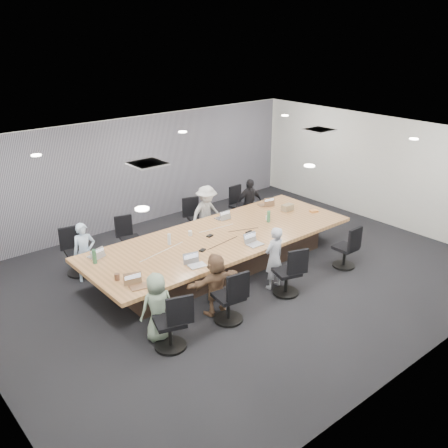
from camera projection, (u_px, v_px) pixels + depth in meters
floor at (236, 275)px, 10.55m from camera, size 10.00×8.00×0.00m
ceiling at (237, 145)px, 9.50m from camera, size 10.00×8.00×0.00m
wall_back at (135, 171)px, 12.87m from camera, size 10.00×0.00×2.80m
wall_front at (420, 289)px, 7.18m from camera, size 10.00×0.00×2.80m
wall_right at (381, 170)px, 13.00m from camera, size 0.00×8.00×2.80m
curtain at (136, 172)px, 12.81m from camera, size 9.80×0.04×2.80m
conference_table at (221, 251)px, 10.75m from camera, size 6.00×2.20×0.74m
chair_0 at (78, 256)px, 10.47m from camera, size 0.65×0.65×0.83m
chair_1 at (131, 242)px, 11.24m from camera, size 0.58×0.58×0.73m
chair_2 at (198, 222)px, 12.36m from camera, size 0.65×0.65×0.76m
chair_3 at (240, 209)px, 13.19m from camera, size 0.55×0.55×0.76m
chair_4 at (170, 326)px, 8.06m from camera, size 0.70×0.70×0.82m
chair_5 at (228, 300)px, 8.80m from camera, size 0.63×0.63×0.82m
chair_6 at (286, 276)px, 9.69m from camera, size 0.68×0.68×0.79m
chair_7 at (345, 251)px, 10.79m from camera, size 0.51×0.51×0.76m
person_0 at (85, 252)px, 10.14m from camera, size 0.51×0.40×1.25m
laptop_0 at (96, 256)px, 9.71m from camera, size 0.35×0.28×0.02m
person_2 at (207, 214)px, 12.00m from camera, size 0.92×0.55×1.39m
laptop_2 at (221, 218)px, 11.59m from camera, size 0.29×0.20×0.02m
person_3 at (249, 203)px, 12.85m from camera, size 0.80×0.44×1.29m
laptop_3 at (264, 205)px, 12.42m from camera, size 0.33×0.26×0.02m
person_4 at (157, 307)px, 8.24m from camera, size 0.63×0.45×1.21m
laptop_4 at (139, 287)px, 8.57m from camera, size 0.36×0.29×0.02m
person_5 at (216, 284)px, 8.98m from camera, size 1.12×0.44×1.18m
laptop_5 at (197, 266)px, 9.32m from camera, size 0.35×0.27×0.02m
person_6 at (274, 258)px, 9.85m from camera, size 0.48×0.32×1.30m
laptop_6 at (255, 245)px, 10.20m from camera, size 0.33×0.22×0.02m
bottle_green_left at (94, 257)px, 9.38m from camera, size 0.08×0.08×0.28m
bottle_green_right at (269, 217)px, 11.33m from camera, size 0.08×0.08×0.27m
bottle_clear at (169, 239)px, 10.18m from camera, size 0.08×0.08×0.23m
cup_white_far at (190, 233)px, 10.64m from camera, size 0.11×0.11×0.11m
cup_white_near at (267, 218)px, 11.48m from camera, size 0.08×0.08×0.10m
mug_brown at (117, 277)px, 8.79m from camera, size 0.12×0.12×0.12m
mic_left at (202, 250)px, 9.94m from camera, size 0.16×0.14×0.03m
mic_right at (210, 236)px, 10.61m from camera, size 0.16×0.13×0.03m
stapler at (249, 233)px, 10.73m from camera, size 0.17×0.05×0.06m
canvas_bag at (287, 207)px, 12.06m from camera, size 0.29×0.18×0.15m
snack_packet at (314, 211)px, 11.98m from camera, size 0.22×0.18×0.04m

